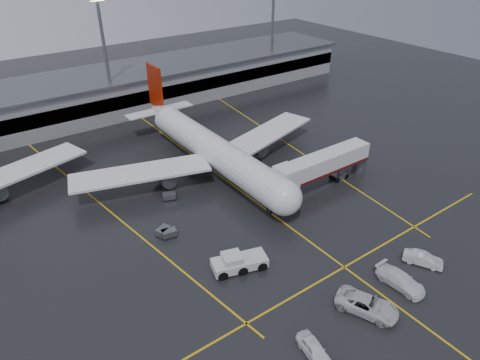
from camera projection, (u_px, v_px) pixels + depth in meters
ground at (243, 192)px, 70.29m from camera, size 220.00×220.00×0.00m
apron_line_centre at (243, 192)px, 70.29m from camera, size 0.25×90.00×0.02m
apron_line_stop at (344, 267)px, 54.90m from camera, size 60.00×0.25×0.02m
apron_line_left at (102, 204)px, 67.24m from camera, size 9.99×69.35×0.02m
apron_line_right at (286, 143)px, 86.32m from camera, size 7.57×69.64×0.02m
terminal at (123, 89)px, 101.62m from camera, size 122.00×19.00×8.60m
light_mast_mid at (105, 54)px, 89.80m from camera, size 3.00×1.20×25.45m
light_mast_right at (272, 28)px, 112.40m from camera, size 3.00×1.20×25.45m
main_airliner at (210, 148)px, 74.94m from camera, size 48.80×45.60×14.10m
jet_bridge at (324, 165)px, 70.06m from camera, size 19.90×3.40×6.05m
pushback_tractor at (238, 262)px, 54.21m from camera, size 7.45×4.70×2.48m
belt_loader at (290, 195)px, 68.73m from camera, size 3.49×2.28×2.05m
service_van_a at (367, 305)px, 48.17m from camera, size 5.74×7.70×1.94m
service_van_b at (401, 280)px, 51.64m from camera, size 2.83×6.29×1.79m
service_van_c at (423, 259)px, 55.05m from camera, size 3.83×5.07×1.60m
service_van_d at (314, 349)px, 43.31m from camera, size 2.69×4.94×1.59m
baggage_cart_a at (169, 233)px, 60.00m from camera, size 2.19×1.62×1.12m
baggage_cart_b at (163, 231)px, 60.41m from camera, size 2.35×1.98×1.12m
baggage_cart_c at (169, 196)px, 68.23m from camera, size 2.32×1.90×1.12m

